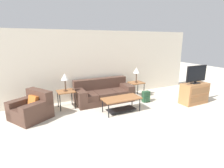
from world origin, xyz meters
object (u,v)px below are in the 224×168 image
at_px(side_table_left, 66,93).
at_px(tv_console, 194,93).
at_px(table_lamp_right, 137,71).
at_px(television, 196,74).
at_px(backpack, 146,97).
at_px(table_lamp_left, 65,77).
at_px(couch, 104,94).
at_px(coffee_table, 121,101).
at_px(side_table_right, 136,84).
at_px(armchair, 32,109).

relative_size(side_table_left, tv_console, 0.59).
xyz_separation_m(side_table_left, table_lamp_right, (2.80, 0.00, 0.53)).
distance_m(table_lamp_right, tv_console, 2.25).
xyz_separation_m(television, backpack, (-1.47, 0.88, -0.89)).
relative_size(table_lamp_left, backpack, 1.46).
xyz_separation_m(couch, tv_console, (2.86, -1.65, 0.08)).
distance_m(couch, side_table_left, 1.43).
bearing_deg(couch, table_lamp_right, -3.01).
xyz_separation_m(coffee_table, side_table_right, (1.29, 1.11, 0.19)).
xyz_separation_m(tv_console, backpack, (-1.47, 0.88, -0.18)).
distance_m(side_table_right, table_lamp_left, 2.85).
xyz_separation_m(couch, armchair, (-2.48, -0.44, -0.00)).
distance_m(couch, coffee_table, 1.19).
distance_m(couch, table_lamp_right, 1.60).
height_order(tv_console, backpack, tv_console).
distance_m(tv_console, backpack, 1.72).
relative_size(couch, coffee_table, 1.72).
bearing_deg(side_table_left, armchair, -161.18).
bearing_deg(table_lamp_right, side_table_right, 0.00).
distance_m(couch, side_table_right, 1.42).
bearing_deg(backpack, armchair, 175.17).
height_order(couch, tv_console, couch).
relative_size(table_lamp_left, television, 0.65).
relative_size(armchair, side_table_right, 2.16).
xyz_separation_m(side_table_left, tv_console, (4.26, -1.58, -0.16)).
bearing_deg(armchair, table_lamp_left, 18.82).
xyz_separation_m(couch, table_lamp_left, (-1.40, -0.07, 0.77)).
bearing_deg(television, table_lamp_right, 132.71).
bearing_deg(couch, side_table_left, -176.99).
bearing_deg(coffee_table, television, -9.73).
bearing_deg(armchair, couch, 10.09).
distance_m(tv_console, television, 0.71).
relative_size(armchair, tv_console, 1.28).
bearing_deg(coffee_table, backpack, 17.82).
xyz_separation_m(side_table_left, backpack, (2.79, -0.69, -0.34)).
bearing_deg(side_table_left, table_lamp_left, 0.00).
bearing_deg(table_lamp_right, backpack, -90.90).
bearing_deg(tv_console, coffee_table, 170.25).
bearing_deg(backpack, tv_console, -31.04).
xyz_separation_m(side_table_right, table_lamp_left, (-2.80, 0.00, 0.53)).
relative_size(coffee_table, television, 1.34).
distance_m(coffee_table, side_table_left, 1.88).
bearing_deg(table_lamp_left, side_table_left, 180.00).
xyz_separation_m(couch, television, (2.86, -1.65, 0.80)).
height_order(table_lamp_left, backpack, table_lamp_left).
bearing_deg(television, table_lamp_left, 159.67).
bearing_deg(couch, side_table_right, -3.01).
distance_m(side_table_left, television, 4.57).
bearing_deg(table_lamp_left, couch, 3.01).
bearing_deg(side_table_right, backpack, -90.90).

